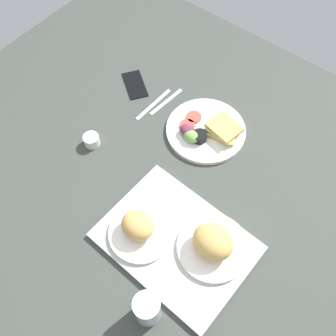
{
  "coord_description": "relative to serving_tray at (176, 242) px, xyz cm",
  "views": [
    {
      "loc": [
        -38.53,
        53.93,
        113.7
      ],
      "look_at": [
        2.0,
        3.0,
        4.0
      ],
      "focal_mm": 41.06,
      "sensor_mm": 36.0,
      "label": 1
    }
  ],
  "objects": [
    {
      "name": "bread_plate_far",
      "position": [
        10.51,
        4.94,
        3.86
      ],
      "size": [
        19.76,
        19.76,
        8.54
      ],
      "color": "white",
      "rests_on": "serving_tray"
    },
    {
      "name": "espresso_cup",
      "position": [
        46.27,
        -10.58,
        1.2
      ],
      "size": [
        5.6,
        5.6,
        4.0
      ],
      "primitive_type": "cylinder",
      "color": "silver",
      "rests_on": "ground_plane"
    },
    {
      "name": "serving_tray",
      "position": [
        0.0,
        0.0,
        0.0
      ],
      "size": [
        46.13,
        34.55,
        1.6
      ],
      "primitive_type": "cube",
      "rotation": [
        0.0,
        0.0,
        -0.03
      ],
      "color": "#B2B2AD",
      "rests_on": "ground_plane"
    },
    {
      "name": "ground_plane",
      "position": [
        15.19,
        -20.53,
        -2.3
      ],
      "size": [
        190.0,
        150.0,
        3.0
      ],
      "primitive_type": "cube",
      "color": "#383D38"
    },
    {
      "name": "fork",
      "position": [
        37.56,
        -42.04,
        -0.55
      ],
      "size": [
        2.94,
        17.06,
        0.5
      ],
      "primitive_type": "cube",
      "rotation": [
        0.0,
        0.0,
        1.48
      ],
      "color": "#B7B7BC",
      "rests_on": "ground_plane"
    },
    {
      "name": "drinking_glass",
      "position": [
        -6.58,
        21.26,
        5.36
      ],
      "size": [
        7.36,
        7.36,
        12.31
      ],
      "primitive_type": "cylinder",
      "color": "silver",
      "rests_on": "ground_plane"
    },
    {
      "name": "plate_with_salad",
      "position": [
        16.9,
        -39.63,
        0.9
      ],
      "size": [
        28.82,
        28.82,
        5.4
      ],
      "color": "white",
      "rests_on": "ground_plane"
    },
    {
      "name": "knife",
      "position": [
        40.56,
        -38.04,
        -0.55
      ],
      "size": [
        1.97,
        19.03,
        0.5
      ],
      "primitive_type": "cube",
      "rotation": [
        0.0,
        0.0,
        1.54
      ],
      "color": "#B7B7BC",
      "rests_on": "ground_plane"
    },
    {
      "name": "bread_plate_near",
      "position": [
        -9.79,
        -4.86,
        4.61
      ],
      "size": [
        21.79,
        21.79,
        9.88
      ],
      "color": "white",
      "rests_on": "serving_tray"
    },
    {
      "name": "cell_phone",
      "position": [
        52.66,
        -41.15,
        -0.4
      ],
      "size": [
        15.96,
        14.04,
        0.8
      ],
      "primitive_type": "cube",
      "rotation": [
        0.0,
        0.0,
        -0.6
      ],
      "color": "black",
      "rests_on": "ground_plane"
    }
  ]
}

